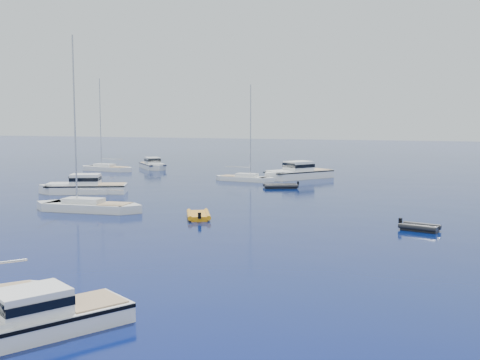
# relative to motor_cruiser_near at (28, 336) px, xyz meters

# --- Properties ---
(ground) EXTENTS (400.00, 400.00, 0.00)m
(ground) POSITION_rel_motor_cruiser_near_xyz_m (-3.52, 6.37, 0.00)
(ground) COLOR navy
(ground) RESTS_ON ground
(motor_cruiser_near) EXTENTS (6.12, 8.36, 2.14)m
(motor_cruiser_near) POSITION_rel_motor_cruiser_near_xyz_m (0.00, 0.00, 0.00)
(motor_cruiser_near) COLOR white
(motor_cruiser_near) RESTS_ON ground
(motor_cruiser_centre) EXTENTS (10.17, 6.87, 2.58)m
(motor_cruiser_centre) POSITION_rel_motor_cruiser_near_xyz_m (-22.95, 34.56, 0.00)
(motor_cruiser_centre) COLOR white
(motor_cruiser_centre) RESTS_ON ground
(motor_cruiser_distant) EXTENTS (9.05, 11.13, 2.92)m
(motor_cruiser_distant) POSITION_rel_motor_cruiser_near_xyz_m (-6.00, 57.20, 0.00)
(motor_cruiser_distant) COLOR white
(motor_cruiser_distant) RESTS_ON ground
(motor_cruiser_horizon) EXTENTS (8.01, 8.22, 2.31)m
(motor_cruiser_horizon) POSITION_rel_motor_cruiser_near_xyz_m (-31.47, 63.93, 0.00)
(motor_cruiser_horizon) COLOR silver
(motor_cruiser_horizon) RESTS_ON ground
(sailboat_mid_l) EXTENTS (10.60, 3.78, 15.25)m
(sailboat_mid_l) POSITION_rel_motor_cruiser_near_xyz_m (-15.22, 24.60, 0.00)
(sailboat_mid_l) COLOR silver
(sailboat_mid_l) RESTS_ON ground
(sailboat_centre) EXTENTS (8.64, 2.83, 12.50)m
(sailboat_centre) POSITION_rel_motor_cruiser_near_xyz_m (-11.47, 52.04, 0.00)
(sailboat_centre) COLOR white
(sailboat_centre) RESTS_ON ground
(sailboat_far_l) EXTENTS (10.00, 3.45, 14.42)m
(sailboat_far_l) POSITION_rel_motor_cruiser_near_xyz_m (-36.14, 58.14, 0.00)
(sailboat_far_l) COLOR white
(sailboat_far_l) RESTS_ON ground
(tender_yellow) EXTENTS (3.71, 4.46, 0.95)m
(tender_yellow) POSITION_rel_motor_cruiser_near_xyz_m (-5.00, 24.80, 0.00)
(tender_yellow) COLOR orange
(tender_yellow) RESTS_ON ground
(tender_grey_near) EXTENTS (3.08, 2.24, 0.95)m
(tender_grey_near) POSITION_rel_motor_cruiser_near_xyz_m (11.61, 25.69, 0.00)
(tender_grey_near) COLOR black
(tender_grey_near) RESTS_ON ground
(tender_grey_far) EXTENTS (4.55, 3.70, 0.95)m
(tender_grey_far) POSITION_rel_motor_cruiser_near_xyz_m (-4.94, 46.36, 0.00)
(tender_grey_far) COLOR black
(tender_grey_far) RESTS_ON ground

